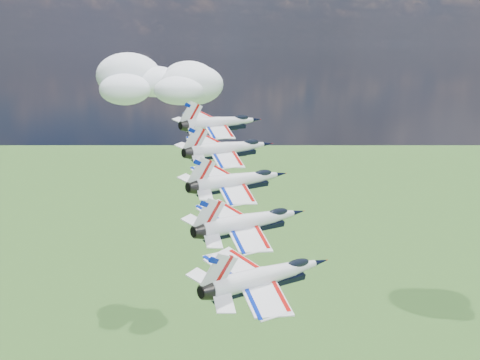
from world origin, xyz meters
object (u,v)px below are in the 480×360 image
Objects in this scene: jet_0 at (223,122)px; jet_4 at (269,275)px; jet_3 at (252,221)px; jet_1 at (230,148)px; jet_2 at (240,180)px.

jet_0 reaches higher than jet_4.
jet_3 is at bearing 154.13° from jet_4.
jet_1 is at bearing -25.87° from jet_0.
jet_2 is at bearing -25.87° from jet_1.
jet_0 is 1.00× the size of jet_3.
jet_1 is 1.00× the size of jet_3.
jet_2 is 21.83m from jet_4.
jet_1 is at bearing 154.13° from jet_3.
jet_0 is at bearing 154.13° from jet_2.
jet_2 is at bearing 154.13° from jet_3.
jet_0 reaches higher than jet_3.
jet_3 is (23.42, -21.63, -7.46)m from jet_0.
jet_1 is 10.92m from jet_2.
jet_1 reaches higher than jet_4.
jet_1 is 21.83m from jet_3.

